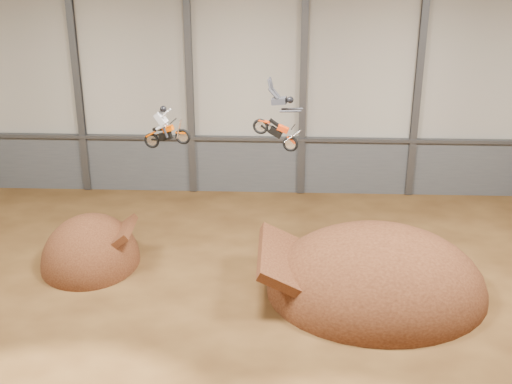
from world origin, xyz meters
TOP-DOWN VIEW (x-y plane):
  - floor at (0.00, 0.00)m, footprint 40.00×40.00m
  - back_wall at (0.00, 15.00)m, footprint 40.00×0.10m
  - ceiling at (0.00, 0.00)m, footprint 40.00×40.00m
  - lower_band_back at (0.00, 14.90)m, footprint 39.80×0.18m
  - steel_rail at (0.00, 14.75)m, footprint 39.80×0.35m
  - steel_column_1 at (-10.00, 14.80)m, footprint 0.40×0.36m
  - steel_column_2 at (-3.33, 14.80)m, footprint 0.40×0.36m
  - steel_column_3 at (3.33, 14.80)m, footprint 0.40×0.36m
  - steel_column_4 at (10.00, 14.80)m, footprint 0.40×0.36m
  - takeoff_ramp at (-7.48, 5.55)m, footprint 4.93×5.69m
  - landing_ramp at (6.71, 3.36)m, footprint 10.38×9.18m
  - fmx_rider_a at (-3.05, 4.85)m, footprint 2.80×1.43m
  - fmx_rider_b at (1.69, 4.89)m, footprint 3.99×1.73m

SIDE VIEW (x-z plane):
  - floor at x=0.00m, z-range 0.00..0.00m
  - takeoff_ramp at x=-7.48m, z-range -2.47..2.47m
  - landing_ramp at x=6.71m, z-range -2.99..2.99m
  - lower_band_back at x=0.00m, z-range 0.00..3.50m
  - steel_rail at x=0.00m, z-range 3.45..3.65m
  - back_wall at x=0.00m, z-range 0.00..14.00m
  - steel_column_1 at x=-10.00m, z-range 0.05..13.95m
  - steel_column_2 at x=-3.33m, z-range 0.05..13.95m
  - steel_column_3 at x=3.33m, z-range 0.05..13.95m
  - steel_column_4 at x=10.00m, z-range 0.05..13.95m
  - fmx_rider_a at x=-3.05m, z-range 6.43..8.94m
  - fmx_rider_b at x=1.69m, z-range 6.37..10.07m
  - ceiling at x=0.00m, z-range 14.00..14.00m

